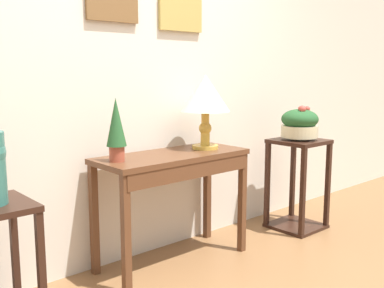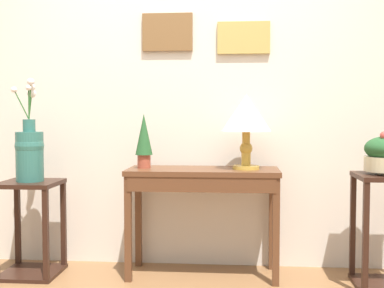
# 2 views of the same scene
# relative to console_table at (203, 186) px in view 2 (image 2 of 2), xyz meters

# --- Properties ---
(back_wall_with_art) EXTENTS (9.00, 0.13, 2.80)m
(back_wall_with_art) POSITION_rel_console_table_xyz_m (-0.13, 0.33, 0.76)
(back_wall_with_art) COLOR beige
(back_wall_with_art) RESTS_ON ground
(console_table) EXTENTS (1.05, 0.43, 0.76)m
(console_table) POSITION_rel_console_table_xyz_m (0.00, 0.00, 0.00)
(console_table) COLOR #56331E
(console_table) RESTS_ON ground
(table_lamp) EXTENTS (0.34, 0.34, 0.52)m
(table_lamp) POSITION_rel_console_table_xyz_m (0.30, 0.02, 0.48)
(table_lamp) COLOR gold
(table_lamp) RESTS_ON console_table
(potted_plant_on_console) EXTENTS (0.12, 0.12, 0.38)m
(potted_plant_on_console) POSITION_rel_console_table_xyz_m (-0.42, 0.04, 0.32)
(potted_plant_on_console) COLOR #9E4733
(potted_plant_on_console) RESTS_ON console_table
(pedestal_stand_left) EXTENTS (0.39, 0.39, 0.67)m
(pedestal_stand_left) POSITION_rel_console_table_xyz_m (-1.21, -0.07, -0.31)
(pedestal_stand_left) COLOR black
(pedestal_stand_left) RESTS_ON ground
(flower_vase_tall_left) EXTENTS (0.21, 0.20, 0.72)m
(flower_vase_tall_left) POSITION_rel_console_table_xyz_m (-1.21, -0.07, 0.25)
(flower_vase_tall_left) COLOR #2D665B
(flower_vase_tall_left) RESTS_ON pedestal_stand_left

